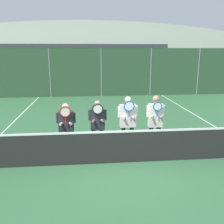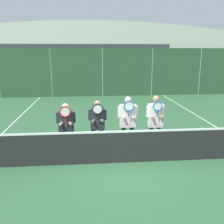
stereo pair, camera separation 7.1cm
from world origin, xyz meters
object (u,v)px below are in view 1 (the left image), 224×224
Objects in this scene: player_center_left at (98,123)px; player_center_right at (128,120)px; car_left_of_center at (90,79)px; car_center at (149,78)px; player_rightmost at (155,120)px; player_leftmost at (66,126)px; car_far_left at (23,80)px.

player_center_right is (0.94, 0.00, 0.08)m from player_center_left.
car_left_of_center is 0.99× the size of car_center.
car_center is at bearing -3.91° from car_left_of_center.
player_center_left is 14.18m from car_center.
player_rightmost is 0.46× the size of car_left_of_center.
car_center is (5.84, 13.44, -0.07)m from player_leftmost.
player_center_right is at bearing 4.21° from player_leftmost.
car_far_left is at bearing -174.74° from car_left_of_center.
player_leftmost is at bearing -179.78° from player_rightmost.
car_left_of_center is (-1.01, 13.65, -0.20)m from player_center_right.
car_left_of_center is at bearing 176.09° from car_center.
car_center reaches higher than player_center_right.
car_center reaches higher than player_leftmost.
player_center_right reaches higher than player_leftmost.
player_rightmost reaches higher than player_leftmost.
car_far_left is at bearing 118.26° from player_rightmost.
player_rightmost reaches higher than player_center_left.
player_rightmost is at bearing -8.66° from player_center_right.
player_leftmost is 13.81m from car_left_of_center.
player_rightmost is at bearing -103.10° from car_center.
car_far_left is 1.16× the size of car_left_of_center.
player_center_right is (1.88, 0.14, 0.08)m from player_leftmost.
player_center_right reaches higher than car_left_of_center.
car_far_left is at bearing 112.18° from player_center_left.
player_center_left is at bearing 175.97° from player_rightmost.
player_center_left is at bearing -67.82° from car_far_left.
player_leftmost is 0.95m from player_center_left.
player_leftmost is 2.72m from player_rightmost.
player_rightmost is 0.46× the size of car_center.
player_center_left reaches higher than player_leftmost.
car_left_of_center is (-0.07, 13.65, -0.12)m from player_center_left.
car_center is at bearing 73.41° from player_center_right.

